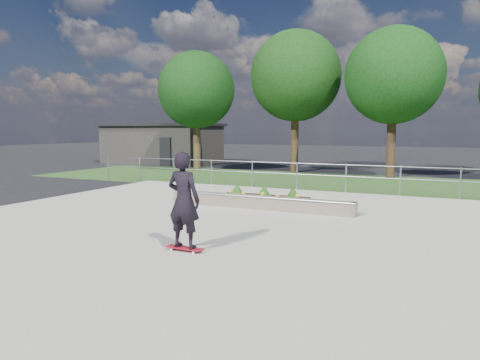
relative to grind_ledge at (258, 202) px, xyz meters
name	(u,v)px	position (x,y,z in m)	size (l,w,h in m)	color
ground	(208,229)	(-0.22, -2.81, -0.26)	(120.00, 120.00, 0.00)	black
grass_verge	(318,182)	(-0.22, 8.19, -0.25)	(30.00, 8.00, 0.02)	#2B4F1F
concrete_slab	(208,227)	(-0.22, -2.81, -0.23)	(15.00, 15.00, 0.06)	#B0AB9C
fence	(297,172)	(-0.22, 4.69, 0.51)	(20.06, 0.06, 1.20)	#97999F
building	(163,143)	(-14.22, 15.18, 1.25)	(8.40, 5.40, 3.00)	#2A2725
tree_far_left	(196,90)	(-8.22, 10.19, 4.59)	(4.55, 4.55, 7.15)	#372716
tree_mid_left	(296,76)	(-2.72, 12.19, 5.34)	(5.25, 5.25, 8.25)	#2F2013
tree_mid_right	(394,76)	(2.78, 11.19, 4.97)	(4.90, 4.90, 7.70)	black
grind_ledge	(258,202)	(0.00, 0.00, 0.00)	(6.00, 0.44, 0.43)	#6B5E4F
planter_bed	(262,198)	(-0.22, 0.86, -0.02)	(3.00, 1.20, 0.61)	black
skateboarder	(184,200)	(0.45, -5.00, 0.84)	(0.80, 0.47, 2.02)	silver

